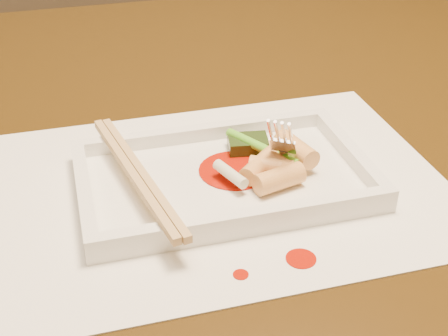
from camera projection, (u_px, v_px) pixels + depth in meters
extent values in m
cube|color=black|center=(194.00, 145.00, 0.67)|extent=(1.40, 0.90, 0.04)
cylinder|color=black|center=(446.00, 174.00, 1.31)|extent=(0.07, 0.07, 0.71)
cube|color=white|center=(224.00, 185.00, 0.57)|extent=(0.40, 0.30, 0.00)
cylinder|color=#A81404|center=(301.00, 259.00, 0.48)|extent=(0.02, 0.02, 0.00)
cylinder|color=#A81404|center=(241.00, 275.00, 0.46)|extent=(0.01, 0.01, 0.00)
cube|color=white|center=(224.00, 181.00, 0.57)|extent=(0.26, 0.16, 0.01)
cube|color=white|center=(204.00, 132.00, 0.62)|extent=(0.26, 0.01, 0.01)
cube|color=white|center=(248.00, 219.00, 0.50)|extent=(0.26, 0.01, 0.01)
cube|color=white|center=(84.00, 192.00, 0.53)|extent=(0.01, 0.14, 0.01)
cube|color=white|center=(351.00, 152.00, 0.59)|extent=(0.01, 0.14, 0.01)
cube|color=black|center=(248.00, 144.00, 0.60)|extent=(0.04, 0.03, 0.01)
cylinder|color=#EAEACC|center=(230.00, 174.00, 0.55)|extent=(0.02, 0.04, 0.01)
cylinder|color=#48A91B|center=(262.00, 148.00, 0.58)|extent=(0.05, 0.08, 0.01)
cube|color=tan|center=(132.00, 174.00, 0.54)|extent=(0.04, 0.20, 0.01)
cube|color=tan|center=(141.00, 173.00, 0.54)|extent=(0.04, 0.20, 0.01)
cylinder|color=#A81404|center=(235.00, 170.00, 0.57)|extent=(0.07, 0.07, 0.00)
cylinder|color=#F5C372|center=(279.00, 179.00, 0.54)|extent=(0.05, 0.03, 0.02)
cylinder|color=#F5C372|center=(281.00, 167.00, 0.56)|extent=(0.03, 0.04, 0.02)
cylinder|color=#F5C372|center=(296.00, 149.00, 0.57)|extent=(0.03, 0.05, 0.02)
cylinder|color=#F5C372|center=(260.00, 165.00, 0.56)|extent=(0.05, 0.05, 0.02)
cylinder|color=#F5C372|center=(271.00, 167.00, 0.56)|extent=(0.04, 0.04, 0.02)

